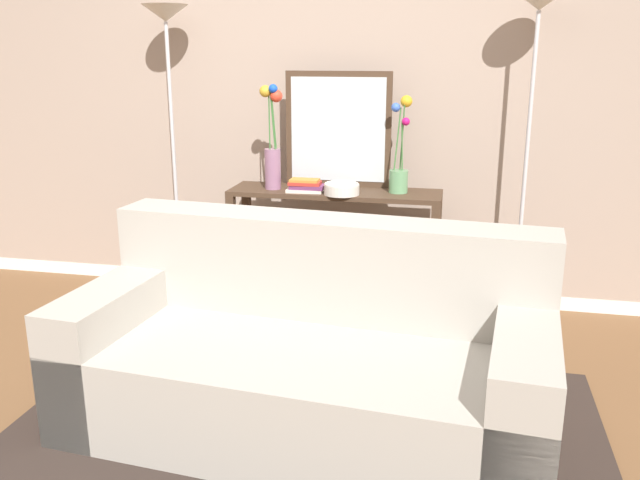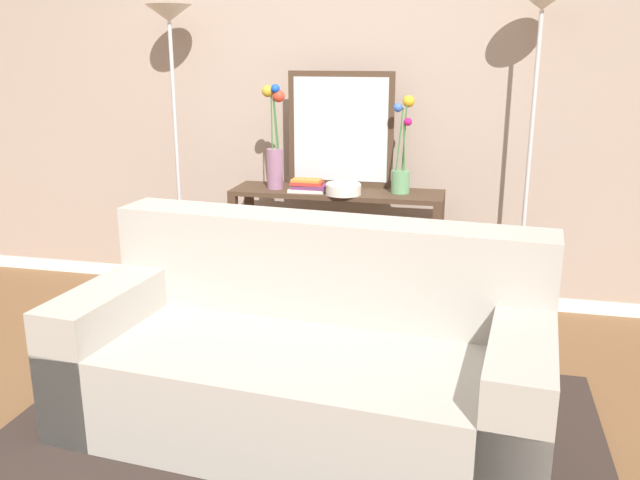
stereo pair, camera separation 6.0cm
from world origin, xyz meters
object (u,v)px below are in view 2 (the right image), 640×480
(couch, at_px, (307,359))
(floor_lamp_right, at_px, (537,70))
(book_stack, at_px, (308,186))
(console_table, at_px, (337,230))
(vase_tall_flowers, at_px, (275,148))
(wall_mirror, at_px, (340,130))
(fruit_bowl, at_px, (343,189))
(book_row_under_console, at_px, (286,300))
(vase_short_flowers, at_px, (402,162))
(floor_lamp_left, at_px, (172,73))

(couch, xyz_separation_m, floor_lamp_right, (0.96, 1.39, 1.19))
(couch, distance_m, book_stack, 1.37)
(console_table, bearing_deg, vase_tall_flowers, -175.04)
(couch, distance_m, wall_mirror, 1.68)
(couch, height_order, console_table, couch)
(couch, xyz_separation_m, fruit_bowl, (-0.08, 1.21, 0.51))
(vase_tall_flowers, relative_size, book_row_under_console, 1.63)
(floor_lamp_right, relative_size, vase_short_flowers, 3.38)
(floor_lamp_right, relative_size, book_row_under_console, 4.98)
(floor_lamp_left, bearing_deg, console_table, -3.95)
(vase_short_flowers, distance_m, book_row_under_console, 1.16)
(wall_mirror, relative_size, vase_tall_flowers, 1.11)
(vase_tall_flowers, bearing_deg, wall_mirror, 25.66)
(couch, height_order, fruit_bowl, couch)
(floor_lamp_left, height_order, vase_tall_flowers, floor_lamp_left)
(vase_short_flowers, distance_m, fruit_bowl, 0.38)
(console_table, bearing_deg, couch, -83.86)
(couch, height_order, wall_mirror, wall_mirror)
(vase_short_flowers, relative_size, book_row_under_console, 1.47)
(floor_lamp_right, xyz_separation_m, wall_mirror, (-1.11, 0.07, -0.36))
(vase_tall_flowers, bearing_deg, vase_short_flowers, 4.05)
(console_table, xyz_separation_m, floor_lamp_right, (1.10, 0.07, 0.96))
(floor_lamp_right, height_order, book_stack, floor_lamp_right)
(vase_tall_flowers, distance_m, book_row_under_console, 0.99)
(console_table, xyz_separation_m, vase_short_flowers, (0.38, 0.02, 0.43))
(vase_tall_flowers, height_order, fruit_bowl, vase_tall_flowers)
(couch, distance_m, fruit_bowl, 1.31)
(floor_lamp_left, height_order, wall_mirror, floor_lamp_left)
(book_row_under_console, bearing_deg, vase_short_flowers, 1.69)
(vase_tall_flowers, distance_m, vase_short_flowers, 0.77)
(floor_lamp_right, relative_size, fruit_bowl, 9.18)
(wall_mirror, distance_m, book_stack, 0.41)
(couch, height_order, book_stack, couch)
(floor_lamp_right, relative_size, wall_mirror, 2.75)
(floor_lamp_left, height_order, floor_lamp_right, floor_lamp_right)
(floor_lamp_right, height_order, vase_tall_flowers, floor_lamp_right)
(floor_lamp_right, distance_m, book_row_under_console, 2.04)
(floor_lamp_right, bearing_deg, book_stack, -173.14)
(console_table, bearing_deg, fruit_bowl, -60.57)
(couch, relative_size, book_stack, 9.23)
(fruit_bowl, distance_m, book_stack, 0.22)
(vase_tall_flowers, height_order, book_row_under_console, vase_tall_flowers)
(floor_lamp_left, relative_size, vase_tall_flowers, 2.99)
(couch, distance_m, vase_tall_flowers, 1.56)
(console_table, relative_size, book_stack, 5.63)
(vase_tall_flowers, relative_size, book_stack, 2.76)
(book_stack, bearing_deg, vase_short_flowers, 10.33)
(wall_mirror, height_order, fruit_bowl, wall_mirror)
(console_table, height_order, wall_mirror, wall_mirror)
(floor_lamp_left, xyz_separation_m, book_row_under_console, (0.73, -0.07, -1.42))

